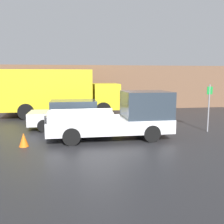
# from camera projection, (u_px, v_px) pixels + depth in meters

# --- Properties ---
(ground_plane) EXTENTS (60.00, 60.00, 0.00)m
(ground_plane) POSITION_uv_depth(u_px,v_px,m) (105.00, 136.00, 12.12)
(ground_plane) COLOR #232326
(building_wall) EXTENTS (28.00, 0.15, 3.76)m
(building_wall) POSITION_uv_depth(u_px,v_px,m) (91.00, 88.00, 20.98)
(building_wall) COLOR brown
(building_wall) RESTS_ON ground
(pickup_truck) EXTENTS (5.60, 2.12, 2.16)m
(pickup_truck) POSITION_uv_depth(u_px,v_px,m) (123.00, 117.00, 11.56)
(pickup_truck) COLOR silver
(pickup_truck) RESTS_ON ground
(car) EXTENTS (4.49, 1.88, 1.54)m
(car) POSITION_uv_depth(u_px,v_px,m) (72.00, 114.00, 13.80)
(car) COLOR silver
(car) RESTS_ON ground
(delivery_truck) EXTENTS (8.19, 2.50, 3.29)m
(delivery_truck) POSITION_uv_depth(u_px,v_px,m) (56.00, 91.00, 17.59)
(delivery_truck) COLOR gold
(delivery_truck) RESTS_ON ground
(parking_sign) EXTENTS (0.30, 0.07, 2.44)m
(parking_sign) POSITION_uv_depth(u_px,v_px,m) (209.00, 105.00, 12.80)
(parking_sign) COLOR gray
(parking_sign) RESTS_ON ground
(traffic_cone) EXTENTS (0.39, 0.39, 0.56)m
(traffic_cone) POSITION_uv_depth(u_px,v_px,m) (24.00, 140.00, 10.21)
(traffic_cone) COLOR orange
(traffic_cone) RESTS_ON ground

